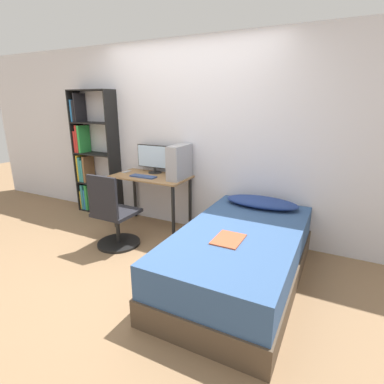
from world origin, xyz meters
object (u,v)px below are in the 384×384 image
at_px(bookshelf, 90,157).
at_px(keyboard, 143,176).
at_px(bed, 240,256).
at_px(pc_tower, 180,162).
at_px(monitor, 155,158).
at_px(office_chair, 114,220).

distance_m(bookshelf, keyboard, 1.25).
xyz_separation_m(bookshelf, keyboard, (1.22, -0.26, -0.12)).
height_order(bed, pc_tower, pc_tower).
relative_size(bookshelf, monitor, 3.36).
height_order(monitor, pc_tower, pc_tower).
relative_size(monitor, keyboard, 1.53).
height_order(bed, monitor, monitor).
xyz_separation_m(bookshelf, office_chair, (1.19, -0.86, -0.53)).
height_order(bookshelf, pc_tower, bookshelf).
distance_m(monitor, keyboard, 0.35).
xyz_separation_m(bookshelf, bed, (2.79, -0.88, -0.61)).
xyz_separation_m(bed, monitor, (-1.58, 0.91, 0.70)).
bearing_deg(monitor, pc_tower, -15.10).
xyz_separation_m(bookshelf, monitor, (1.22, 0.03, 0.08)).
bearing_deg(keyboard, pc_tower, 18.27).
bearing_deg(monitor, keyboard, -89.11).
xyz_separation_m(office_chair, keyboard, (0.03, 0.60, 0.41)).
relative_size(bed, pc_tower, 4.63).
bearing_deg(bed, bookshelf, 162.47).
height_order(bed, keyboard, keyboard).
distance_m(bed, keyboard, 1.76).
distance_m(bookshelf, office_chair, 1.56).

